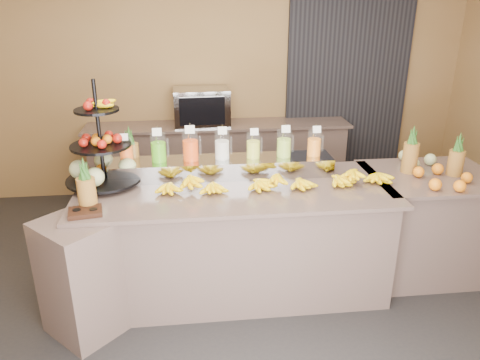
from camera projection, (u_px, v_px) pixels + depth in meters
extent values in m
plane|color=black|center=(239.00, 308.00, 3.78)|extent=(6.00, 6.00, 0.00)
cube|color=olive|center=(216.00, 80.00, 5.57)|extent=(6.00, 0.02, 2.80)
cube|color=black|center=(346.00, 94.00, 5.76)|extent=(1.50, 0.06, 2.20)
cube|color=gray|center=(235.00, 241.00, 3.89)|extent=(2.40, 0.90, 0.90)
cube|color=gray|center=(235.00, 189.00, 3.71)|extent=(2.50, 1.00, 0.03)
cube|color=gray|center=(84.00, 277.00, 3.40)|extent=(0.71, 0.71, 0.90)
cube|color=gray|center=(424.00, 225.00, 4.15)|extent=(1.00, 0.80, 0.90)
cube|color=gray|center=(432.00, 176.00, 3.98)|extent=(1.08, 0.88, 0.03)
cube|color=gray|center=(219.00, 162.00, 5.68)|extent=(3.00, 0.50, 0.90)
cube|color=gray|center=(218.00, 125.00, 5.51)|extent=(3.10, 0.55, 0.03)
cube|color=gray|center=(222.00, 167.00, 3.93)|extent=(1.85, 0.30, 0.15)
cylinder|color=silver|center=(126.00, 150.00, 3.78)|extent=(0.11, 0.11, 0.20)
cylinder|color=#FE6018|center=(126.00, 154.00, 3.79)|extent=(0.10, 0.10, 0.14)
cylinder|color=gray|center=(124.00, 145.00, 3.77)|extent=(0.01, 0.01, 0.24)
cube|color=white|center=(124.00, 137.00, 3.69)|extent=(0.06, 0.02, 0.06)
cylinder|color=silver|center=(158.00, 148.00, 3.80)|extent=(0.13, 0.13, 0.23)
cylinder|color=#44A711|center=(159.00, 152.00, 3.82)|extent=(0.12, 0.12, 0.16)
cylinder|color=gray|center=(156.00, 141.00, 3.79)|extent=(0.01, 0.01, 0.27)
cube|color=white|center=(157.00, 132.00, 3.70)|extent=(0.07, 0.02, 0.06)
cylinder|color=silver|center=(190.00, 146.00, 3.83)|extent=(0.13, 0.13, 0.24)
cylinder|color=#F0460A|center=(191.00, 150.00, 3.84)|extent=(0.12, 0.12, 0.17)
cylinder|color=gray|center=(188.00, 139.00, 3.82)|extent=(0.01, 0.01, 0.29)
cube|color=white|center=(190.00, 129.00, 3.71)|extent=(0.08, 0.02, 0.07)
cylinder|color=silver|center=(222.00, 146.00, 3.86)|extent=(0.12, 0.12, 0.23)
cylinder|color=silver|center=(222.00, 150.00, 3.87)|extent=(0.12, 0.12, 0.16)
cylinder|color=gray|center=(220.00, 139.00, 3.85)|extent=(0.01, 0.01, 0.27)
cube|color=white|center=(222.00, 131.00, 3.75)|extent=(0.07, 0.02, 0.06)
cylinder|color=silver|center=(253.00, 146.00, 3.89)|extent=(0.12, 0.12, 0.21)
cylinder|color=#CBD33D|center=(253.00, 149.00, 3.90)|extent=(0.11, 0.11, 0.14)
cylinder|color=gray|center=(251.00, 140.00, 3.88)|extent=(0.01, 0.01, 0.25)
cube|color=white|center=(254.00, 132.00, 3.79)|extent=(0.07, 0.02, 0.06)
cylinder|color=silver|center=(284.00, 144.00, 3.91)|extent=(0.12, 0.12, 0.23)
cylinder|color=#9CC43F|center=(284.00, 148.00, 3.93)|extent=(0.11, 0.11, 0.15)
cylinder|color=gray|center=(282.00, 138.00, 3.90)|extent=(0.01, 0.01, 0.27)
cube|color=white|center=(286.00, 129.00, 3.81)|extent=(0.07, 0.02, 0.06)
cylinder|color=silver|center=(314.00, 143.00, 3.94)|extent=(0.12, 0.12, 0.21)
cylinder|color=orange|center=(314.00, 147.00, 3.95)|extent=(0.11, 0.11, 0.15)
cylinder|color=gray|center=(313.00, 137.00, 3.93)|extent=(0.01, 0.01, 0.25)
cube|color=white|center=(317.00, 129.00, 3.84)|extent=(0.07, 0.02, 0.06)
ellipsoid|color=yellow|center=(170.00, 186.00, 3.63)|extent=(0.23, 0.17, 0.10)
ellipsoid|color=yellow|center=(213.00, 184.00, 3.66)|extent=(0.23, 0.17, 0.10)
ellipsoid|color=yellow|center=(255.00, 182.00, 3.69)|extent=(0.23, 0.17, 0.10)
ellipsoid|color=yellow|center=(296.00, 180.00, 3.73)|extent=(0.23, 0.17, 0.10)
ellipsoid|color=yellow|center=(337.00, 179.00, 3.76)|extent=(0.23, 0.17, 0.10)
ellipsoid|color=yellow|center=(377.00, 177.00, 3.80)|extent=(0.23, 0.17, 0.10)
ellipsoid|color=yellow|center=(191.00, 177.00, 3.62)|extent=(0.19, 0.15, 0.09)
ellipsoid|color=yellow|center=(276.00, 173.00, 3.69)|extent=(0.19, 0.15, 0.09)
ellipsoid|color=yellow|center=(358.00, 170.00, 3.76)|extent=(0.19, 0.15, 0.09)
cylinder|color=black|center=(99.00, 134.00, 3.62)|extent=(0.03, 0.03, 0.84)
cylinder|color=black|center=(105.00, 179.00, 3.76)|extent=(0.68, 0.68, 0.02)
cylinder|color=black|center=(101.00, 145.00, 3.65)|extent=(0.53, 0.53, 0.02)
cylinder|color=black|center=(97.00, 110.00, 3.55)|extent=(0.38, 0.38, 0.02)
sphere|color=#B7C285|center=(127.00, 167.00, 3.75)|extent=(0.16, 0.16, 0.16)
sphere|color=maroon|center=(117.00, 139.00, 3.65)|extent=(0.08, 0.08, 0.08)
sphere|color=orange|center=(92.00, 173.00, 3.73)|extent=(0.08, 0.08, 0.08)
cube|color=black|center=(85.00, 212.00, 3.26)|extent=(0.25, 0.21, 0.03)
cylinder|color=brown|center=(87.00, 193.00, 3.33)|extent=(0.13, 0.13, 0.22)
cone|color=#204B19|center=(84.00, 168.00, 3.26)|extent=(0.07, 0.07, 0.16)
cylinder|color=brown|center=(131.00, 159.00, 3.97)|extent=(0.14, 0.14, 0.26)
cone|color=#204B19|center=(129.00, 135.00, 3.89)|extent=(0.07, 0.07, 0.16)
cylinder|color=brown|center=(410.00, 158.00, 3.99)|extent=(0.14, 0.14, 0.26)
cylinder|color=brown|center=(456.00, 163.00, 3.93)|extent=(0.13, 0.13, 0.22)
ellipsoid|color=orange|center=(443.00, 177.00, 3.79)|extent=(0.39, 0.26, 0.10)
cube|color=gray|center=(201.00, 107.00, 5.41)|extent=(0.65, 0.46, 0.42)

